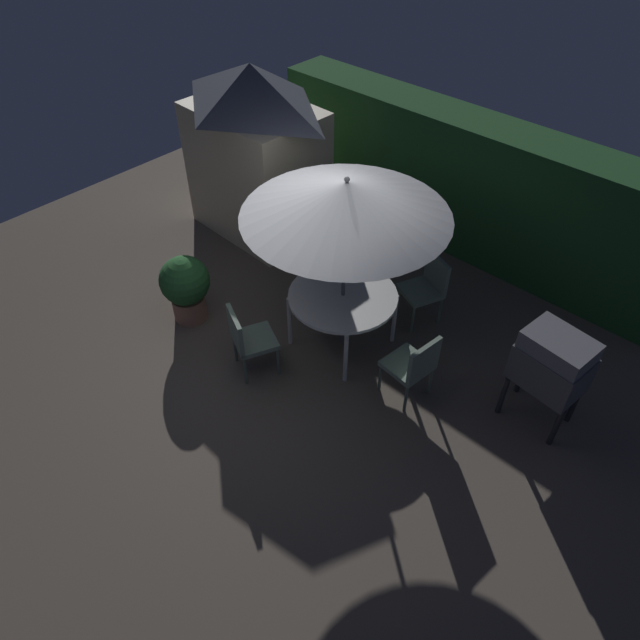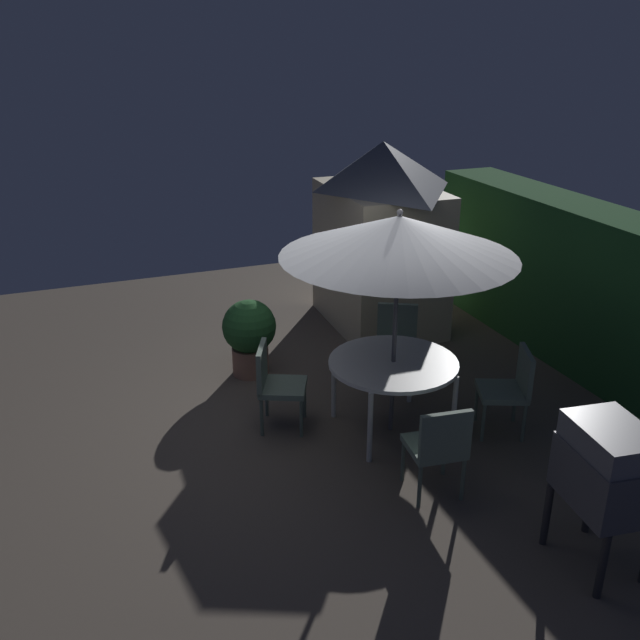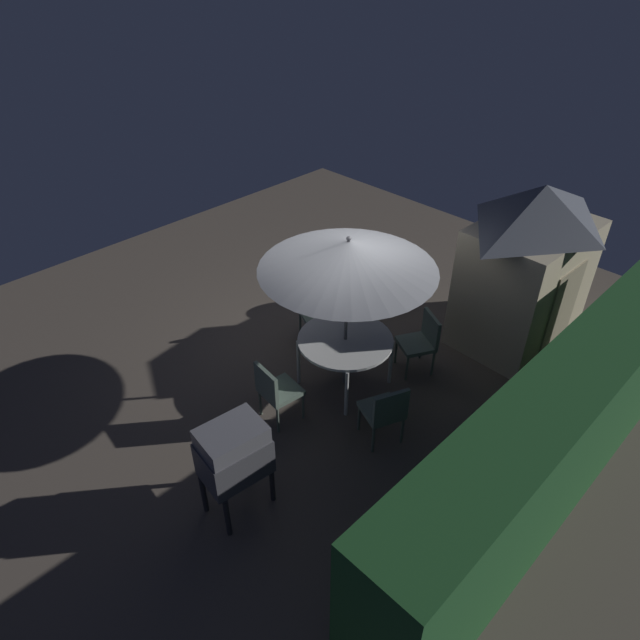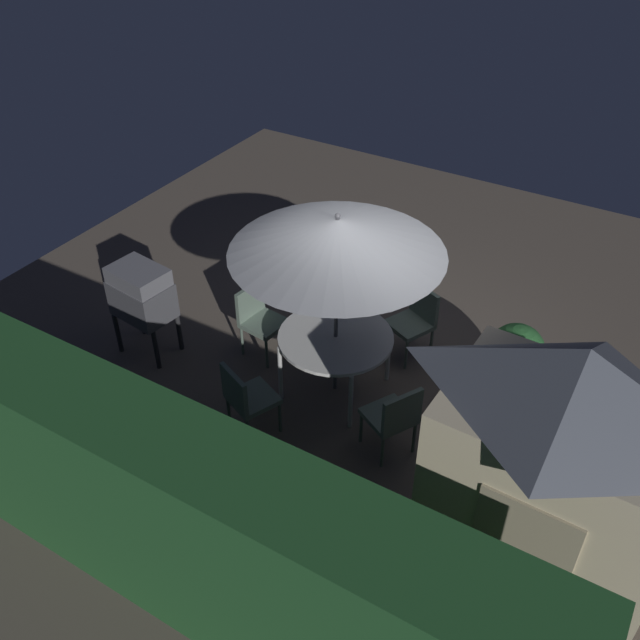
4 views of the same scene
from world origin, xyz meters
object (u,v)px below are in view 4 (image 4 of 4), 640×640
at_px(chair_toward_house, 246,396).
at_px(potted_plant_by_shed, 515,357).
at_px(patio_table, 336,340).
at_px(patio_umbrella, 337,236).
at_px(bbq_grill, 141,294).
at_px(chair_toward_hedge, 259,316).
at_px(chair_near_shed, 394,416).
at_px(chair_far_side, 415,318).
at_px(garden_shed, 555,468).

bearing_deg(chair_toward_house, potted_plant_by_shed, -136.80).
bearing_deg(patio_table, potted_plant_by_shed, -150.59).
bearing_deg(patio_umbrella, chair_toward_house, 67.19).
bearing_deg(bbq_grill, potted_plant_by_shed, -159.08).
bearing_deg(chair_toward_house, chair_toward_hedge, -60.54).
xyz_separation_m(chair_near_shed, chair_far_side, (0.52, -1.64, 0.00)).
xyz_separation_m(garden_shed, patio_umbrella, (2.66, -1.12, 0.78)).
relative_size(garden_shed, bbq_grill, 2.08).
bearing_deg(chair_far_side, chair_toward_house, 66.44).
bearing_deg(chair_toward_house, patio_table, -112.81).
relative_size(garden_shed, potted_plant_by_shed, 2.71).
bearing_deg(chair_near_shed, patio_umbrella, -28.73).
relative_size(chair_toward_house, potted_plant_by_shed, 0.97).
relative_size(chair_toward_hedge, chair_toward_house, 1.00).
bearing_deg(garden_shed, chair_near_shed, -18.85).
bearing_deg(patio_table, chair_toward_hedge, -6.69).
relative_size(bbq_grill, chair_near_shed, 1.33).
bearing_deg(garden_shed, potted_plant_by_shed, -66.88).
bearing_deg(chair_toward_hedge, garden_shed, 161.82).
bearing_deg(potted_plant_by_shed, patio_umbrella, 29.41).
bearing_deg(bbq_grill, patio_umbrella, -166.22).
height_order(garden_shed, chair_far_side, garden_shed).
bearing_deg(chair_toward_hedge, chair_far_side, -149.93).
xyz_separation_m(garden_shed, chair_far_side, (2.17, -2.20, -0.75)).
bearing_deg(bbq_grill, patio_table, -166.22).
relative_size(patio_table, chair_toward_hedge, 1.44).
bearing_deg(potted_plant_by_shed, chair_toward_hedge, 16.39).
height_order(patio_umbrella, chair_toward_hedge, patio_umbrella).
xyz_separation_m(chair_toward_house, potted_plant_by_shed, (-2.22, -2.08, -0.00)).
bearing_deg(chair_toward_hedge, chair_toward_house, 119.46).
height_order(garden_shed, chair_near_shed, garden_shed).
xyz_separation_m(chair_near_shed, chair_toward_hedge, (2.16, -0.69, 0.00)).
xyz_separation_m(patio_table, chair_near_shed, (-1.01, 0.55, -0.20)).
distance_m(bbq_grill, chair_near_shed, 3.35).
height_order(bbq_grill, chair_toward_hedge, bbq_grill).
bearing_deg(chair_toward_house, garden_shed, 179.56).
distance_m(chair_far_side, chair_toward_house, 2.37).
xyz_separation_m(patio_umbrella, potted_plant_by_shed, (-1.76, -0.99, -1.53)).
height_order(patio_umbrella, chair_far_side, patio_umbrella).
bearing_deg(patio_table, chair_far_side, -114.31).
bearing_deg(garden_shed, chair_far_side, -45.45).
bearing_deg(potted_plant_by_shed, garden_shed, 113.12).
bearing_deg(potted_plant_by_shed, chair_far_side, -4.28).
relative_size(chair_far_side, chair_toward_house, 1.00).
relative_size(chair_far_side, chair_toward_hedge, 1.00).
bearing_deg(chair_near_shed, bbq_grill, 0.33).
bearing_deg(chair_near_shed, chair_toward_house, 20.23).
bearing_deg(bbq_grill, garden_shed, 173.76).
bearing_deg(chair_near_shed, patio_table, -28.73).
bearing_deg(patio_umbrella, bbq_grill, 13.78).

